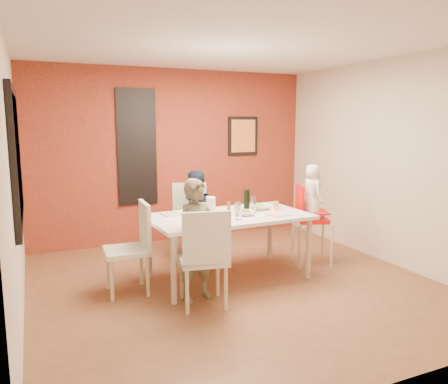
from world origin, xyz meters
name	(u,v)px	position (x,y,z in m)	size (l,w,h in m)	color
ground	(234,284)	(0.00, 0.00, 0.00)	(4.50, 4.50, 0.00)	brown
ceiling	(235,45)	(0.00, 0.00, 2.70)	(4.50, 4.50, 0.02)	silver
wall_back	(174,156)	(0.00, 2.25, 1.35)	(4.50, 0.02, 2.70)	beige
wall_front	(381,203)	(0.00, -2.25, 1.35)	(4.50, 0.02, 2.70)	beige
wall_left	(13,180)	(-2.25, 0.00, 1.35)	(0.02, 4.50, 2.70)	beige
wall_right	(387,162)	(2.25, 0.00, 1.35)	(0.02, 4.50, 2.70)	beige
brick_accent_wall	(175,156)	(0.00, 2.23, 1.35)	(4.50, 0.02, 2.70)	maroon
picture_window_frame	(16,157)	(-2.22, 0.20, 1.55)	(0.05, 1.70, 1.30)	black
picture_window_pane	(18,157)	(-2.21, 0.20, 1.55)	(0.02, 1.55, 1.15)	black
glassblock_strip	(137,147)	(-0.60, 2.21, 1.50)	(0.55, 0.03, 1.70)	#B3BAC3
glassblock_surround	(137,147)	(-0.60, 2.21, 1.50)	(0.60, 0.03, 1.76)	black
art_print_frame	(243,136)	(1.20, 2.21, 1.65)	(0.54, 0.03, 0.64)	black
art_print_canvas	(243,136)	(1.20, 2.19, 1.65)	(0.44, 0.01, 0.54)	orange
dining_table	(229,221)	(0.03, 0.22, 0.71)	(1.92, 1.11, 0.78)	silver
chair_near	(205,254)	(-0.56, -0.48, 0.57)	(0.56, 0.56, 1.03)	silver
chair_far	(190,216)	(-0.10, 1.25, 0.58)	(0.60, 0.60, 1.03)	silver
chair_left	(134,243)	(-1.10, 0.25, 0.56)	(0.49, 0.49, 1.01)	silver
high_chair	(309,217)	(1.22, 0.29, 0.64)	(0.57, 0.57, 1.07)	red
child_near	(197,240)	(-0.54, -0.23, 0.65)	(0.47, 0.31, 1.30)	brown
child_far	(194,216)	(-0.13, 1.00, 0.62)	(0.61, 0.47, 1.25)	black
toddler	(312,191)	(1.25, 0.27, 0.98)	(0.34, 0.22, 0.71)	white
plate_near_left	(209,223)	(-0.36, -0.12, 0.79)	(0.24, 0.24, 0.01)	white
plate_far_mid	(221,209)	(0.08, 0.56, 0.79)	(0.20, 0.20, 0.01)	white
plate_near_right	(278,214)	(0.57, -0.02, 0.79)	(0.23, 0.23, 0.01)	white
plate_far_left	(172,214)	(-0.59, 0.51, 0.79)	(0.21, 0.21, 0.01)	silver
salad_bowl_a	(245,213)	(0.19, 0.12, 0.81)	(0.22, 0.22, 0.05)	white
salad_bowl_b	(260,207)	(0.53, 0.36, 0.81)	(0.24, 0.24, 0.06)	silver
wine_bottle	(247,200)	(0.31, 0.30, 0.92)	(0.07, 0.07, 0.28)	black
wine_glass_a	(238,211)	(0.02, -0.06, 0.88)	(0.07, 0.07, 0.20)	white
wine_glass_b	(253,204)	(0.36, 0.23, 0.89)	(0.07, 0.07, 0.21)	silver
paper_towel_roll	(211,207)	(-0.22, 0.17, 0.90)	(0.11, 0.11, 0.24)	white
condiment_red	(239,208)	(0.16, 0.23, 0.86)	(0.04, 0.04, 0.15)	red
condiment_green	(236,209)	(0.12, 0.21, 0.85)	(0.03, 0.03, 0.13)	#2C7025
condiment_brown	(229,208)	(0.03, 0.24, 0.86)	(0.04, 0.04, 0.16)	brown
sippy_cup	(276,206)	(0.70, 0.26, 0.84)	(0.06, 0.06, 0.11)	orange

